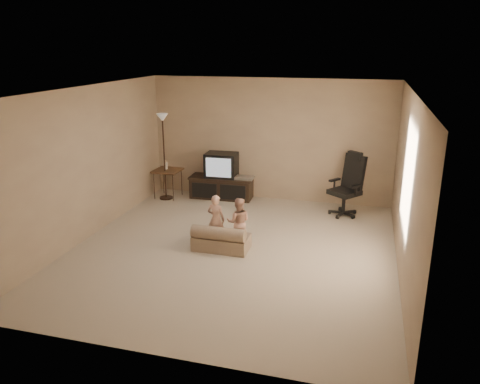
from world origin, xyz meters
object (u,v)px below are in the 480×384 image
at_px(toddler_right, 238,222).
at_px(office_chair, 347,193).
at_px(floor_lamp, 163,137).
at_px(child_sofa, 221,240).
at_px(tv_stand, 222,180).
at_px(side_table, 167,171).
at_px(toddler_left, 216,219).

bearing_deg(toddler_right, office_chair, -141.20).
relative_size(floor_lamp, child_sofa, 2.05).
relative_size(tv_stand, side_table, 1.69).
height_order(tv_stand, toddler_right, tv_stand).
relative_size(tv_stand, office_chair, 1.13).
bearing_deg(floor_lamp, child_sofa, -48.87).
distance_m(side_table, toddler_right, 2.95).
height_order(tv_stand, floor_lamp, floor_lamp).
bearing_deg(tv_stand, toddler_right, -68.18).
distance_m(tv_stand, toddler_right, 2.49).
bearing_deg(side_table, child_sofa, -50.35).
relative_size(side_table, child_sofa, 0.93).
bearing_deg(side_table, toddler_right, -43.92).
bearing_deg(toddler_right, side_table, -55.45).
xyz_separation_m(tv_stand, side_table, (-1.13, -0.24, 0.18)).
bearing_deg(side_table, tv_stand, 12.01).
relative_size(floor_lamp, toddler_left, 2.17).
relative_size(side_table, floor_lamp, 0.45).
distance_m(office_chair, toddler_right, 2.52).
bearing_deg(toddler_right, child_sofa, 36.04).
xyz_separation_m(tv_stand, floor_lamp, (-1.13, -0.36, 0.91)).
height_order(office_chair, floor_lamp, floor_lamp).
height_order(side_table, toddler_right, toddler_right).
bearing_deg(toddler_left, office_chair, -127.39).
height_order(toddler_left, toddler_right, toddler_left).
bearing_deg(side_table, office_chair, -1.66).
distance_m(office_chair, side_table, 3.74).
height_order(floor_lamp, toddler_right, floor_lamp).
bearing_deg(floor_lamp, side_table, 89.42).
xyz_separation_m(side_table, child_sofa, (1.90, -2.29, -0.41)).
height_order(side_table, floor_lamp, floor_lamp).
height_order(tv_stand, side_table, tv_stand).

